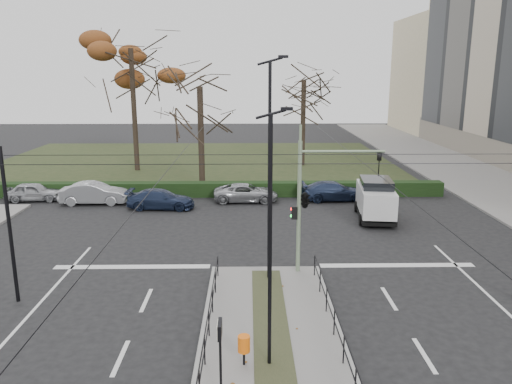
# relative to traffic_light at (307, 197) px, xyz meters

# --- Properties ---
(ground) EXTENTS (140.00, 140.00, 0.00)m
(ground) POSITION_rel_traffic_light_xyz_m (-1.72, -4.50, -3.45)
(ground) COLOR black
(ground) RESTS_ON ground
(median_island) EXTENTS (4.40, 15.00, 0.14)m
(median_island) POSITION_rel_traffic_light_xyz_m (-1.72, -7.00, -3.38)
(median_island) COLOR slate
(median_island) RESTS_ON ground
(sidewalk_east) EXTENTS (8.00, 90.00, 0.14)m
(sidewalk_east) POSITION_rel_traffic_light_xyz_m (16.28, 17.50, -3.38)
(sidewalk_east) COLOR slate
(sidewalk_east) RESTS_ON ground
(park) EXTENTS (38.00, 26.00, 0.10)m
(park) POSITION_rel_traffic_light_xyz_m (-7.72, 27.50, -3.40)
(park) COLOR #232F17
(park) RESTS_ON ground
(hedge) EXTENTS (38.00, 1.00, 1.00)m
(hedge) POSITION_rel_traffic_light_xyz_m (-7.72, 14.10, -2.95)
(hedge) COLOR black
(hedge) RESTS_ON ground
(median_railing) EXTENTS (4.14, 13.24, 0.92)m
(median_railing) POSITION_rel_traffic_light_xyz_m (-1.72, -7.10, -2.47)
(median_railing) COLOR black
(median_railing) RESTS_ON median_island
(catenary) EXTENTS (20.00, 34.00, 6.00)m
(catenary) POSITION_rel_traffic_light_xyz_m (-1.72, -2.88, -0.03)
(catenary) COLOR black
(catenary) RESTS_ON ground
(traffic_light) EXTENTS (3.86, 2.20, 5.68)m
(traffic_light) POSITION_rel_traffic_light_xyz_m (0.00, 0.00, 0.00)
(traffic_light) COLOR gray
(traffic_light) RESTS_ON median_island
(litter_bin) EXTENTS (0.36, 0.36, 0.93)m
(litter_bin) POSITION_rel_traffic_light_xyz_m (-2.61, -7.12, -2.64)
(litter_bin) COLOR black
(litter_bin) RESTS_ON median_island
(info_panel) EXTENTS (0.12, 0.55, 2.12)m
(info_panel) POSITION_rel_traffic_light_xyz_m (-3.22, -8.50, -1.64)
(info_panel) COLOR black
(info_panel) RESTS_ON median_island
(streetlamp_median_near) EXTENTS (0.63, 0.13, 7.53)m
(streetlamp_median_near) POSITION_rel_traffic_light_xyz_m (-1.85, -7.08, 0.52)
(streetlamp_median_near) COLOR black
(streetlamp_median_near) RESTS_ON median_island
(streetlamp_median_far) EXTENTS (0.76, 0.15, 9.04)m
(streetlamp_median_far) POSITION_rel_traffic_light_xyz_m (-1.60, -0.74, 1.29)
(streetlamp_median_far) COLOR black
(streetlamp_median_far) RESTS_ON median_island
(parked_car_first) EXTENTS (3.81, 1.77, 1.27)m
(parked_car_first) POSITION_rel_traffic_light_xyz_m (-17.09, 12.95, -2.81)
(parked_car_first) COLOR #929599
(parked_car_first) RESTS_ON ground
(parked_car_second) EXTENTS (4.44, 1.66, 1.45)m
(parked_car_second) POSITION_rel_traffic_light_xyz_m (-12.74, 12.09, -2.72)
(parked_car_second) COLOR #929599
(parked_car_second) RESTS_ON ground
(parked_car_third) EXTENTS (4.38, 1.99, 1.25)m
(parked_car_third) POSITION_rel_traffic_light_xyz_m (-8.10, 10.82, -2.82)
(parked_car_third) COLOR #1C2742
(parked_car_third) RESTS_ON ground
(parked_car_fourth) EXTENTS (4.35, 2.01, 1.21)m
(parked_car_fourth) POSITION_rel_traffic_light_xyz_m (-2.63, 12.56, -2.84)
(parked_car_fourth) COLOR #929599
(parked_car_fourth) RESTS_ON ground
(white_van) EXTENTS (2.52, 4.76, 2.43)m
(white_van) POSITION_rel_traffic_light_xyz_m (5.10, 8.35, -2.18)
(white_van) COLOR silver
(white_van) RESTS_ON ground
(rust_tree) EXTENTS (9.08, 9.08, 13.70)m
(rust_tree) POSITION_rel_traffic_light_xyz_m (-12.33, 23.44, 7.06)
(rust_tree) COLOR black
(rust_tree) RESTS_ON park
(bare_tree_center) EXTENTS (6.01, 6.01, 10.28)m
(bare_tree_center) POSITION_rel_traffic_light_xyz_m (2.58, 25.70, 3.82)
(bare_tree_center) COLOR black
(bare_tree_center) RESTS_ON park
(bare_tree_near) EXTENTS (6.33, 6.33, 9.91)m
(bare_tree_near) POSITION_rel_traffic_light_xyz_m (-5.92, 16.23, 3.56)
(bare_tree_near) COLOR black
(bare_tree_near) RESTS_ON park
(parked_car_fifth) EXTENTS (4.58, 2.10, 1.30)m
(parked_car_fifth) POSITION_rel_traffic_light_xyz_m (3.36, 12.80, -2.80)
(parked_car_fifth) COLOR #1C2742
(parked_car_fifth) RESTS_ON ground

